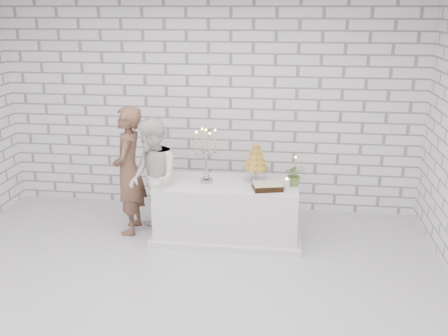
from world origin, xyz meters
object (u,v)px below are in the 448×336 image
at_px(cake_table, 227,210).
at_px(candelabra, 206,156).
at_px(bride, 153,180).
at_px(groom, 129,171).
at_px(croquembouche, 256,162).

distance_m(cake_table, candelabra, 0.78).
relative_size(bride, candelabra, 2.25).
bearing_deg(candelabra, bride, -171.22).
relative_size(groom, croquembouche, 3.24).
xyz_separation_m(cake_table, croquembouche, (0.35, 0.12, 0.64)).
bearing_deg(cake_table, croquembouche, 19.12).
height_order(groom, croquembouche, groom).
relative_size(groom, candelabra, 2.42).
height_order(groom, candelabra, groom).
xyz_separation_m(cake_table, bride, (-0.95, -0.10, 0.42)).
bearing_deg(groom, bride, 65.35).
height_order(cake_table, candelabra, candelabra).
xyz_separation_m(cake_table, groom, (-1.30, 0.02, 0.48)).
relative_size(cake_table, groom, 1.06).
distance_m(bride, candelabra, 0.75).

